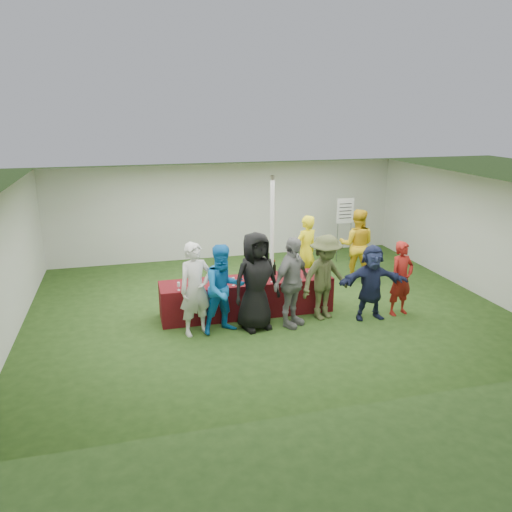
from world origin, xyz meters
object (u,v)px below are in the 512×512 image
object	(u,v)px
customer_5	(371,282)
customer_4	(325,277)
staff_back	(357,245)
customer_2	(256,281)
customer_3	(292,282)
dump_bucket	(323,273)
wine_list_sign	(345,216)
customer_6	(401,278)
customer_0	(196,289)
staff_pourer	(306,252)
serving_table	(247,296)
customer_1	(224,289)

from	to	relation	value
customer_5	customer_4	bearing A→B (deg)	170.15
staff_back	customer_2	world-z (taller)	customer_2
customer_3	customer_2	bearing A→B (deg)	138.22
dump_bucket	wine_list_sign	bearing A→B (deg)	58.93
customer_3	customer_6	bearing A→B (deg)	-36.78
wine_list_sign	customer_3	size ratio (longest dim) A/B	0.99
customer_0	customer_3	xyz separation A→B (m)	(1.87, -0.10, 0.00)
customer_5	dump_bucket	bearing A→B (deg)	144.14
customer_4	customer_5	size ratio (longest dim) A/B	1.13
staff_back	customer_3	bearing A→B (deg)	69.16
staff_pourer	dump_bucket	bearing A→B (deg)	62.18
customer_5	serving_table	bearing A→B (deg)	165.01
customer_0	customer_2	size ratio (longest dim) A/B	0.93
customer_0	customer_1	bearing A→B (deg)	-22.11
customer_0	customer_3	size ratio (longest dim) A/B	1.00
customer_4	customer_6	world-z (taller)	customer_4
customer_2	customer_4	distance (m)	1.49
wine_list_sign	customer_5	distance (m)	4.09
wine_list_sign	customer_2	size ratio (longest dim) A/B	0.92
serving_table	customer_6	bearing A→B (deg)	-15.33
dump_bucket	customer_1	distance (m)	2.32
staff_back	customer_6	world-z (taller)	staff_back
customer_0	customer_4	bearing A→B (deg)	-15.60
customer_2	customer_5	world-z (taller)	customer_2
staff_back	customer_6	xyz separation A→B (m)	(-0.09, -2.29, -0.11)
wine_list_sign	customer_1	size ratio (longest dim) A/B	1.03
serving_table	customer_4	bearing A→B (deg)	-23.69
customer_1	staff_back	bearing A→B (deg)	16.26
customer_1	wine_list_sign	bearing A→B (deg)	28.07
customer_3	dump_bucket	bearing A→B (deg)	-2.68
customer_0	customer_1	world-z (taller)	customer_0
serving_table	staff_pourer	distance (m)	2.19
serving_table	wine_list_sign	world-z (taller)	wine_list_sign
staff_back	customer_2	xyz separation A→B (m)	(-3.19, -2.20, 0.07)
staff_pourer	customer_0	distance (m)	3.50
customer_6	customer_3	bearing A→B (deg)	166.88
wine_list_sign	customer_0	distance (m)	6.01
dump_bucket	customer_6	xyz separation A→B (m)	(1.48, -0.63, -0.05)
dump_bucket	customer_4	size ratio (longest dim) A/B	0.13
staff_pourer	customer_5	world-z (taller)	staff_pourer
customer_3	customer_5	world-z (taller)	customer_3
staff_back	customer_1	size ratio (longest dim) A/B	1.03
customer_0	customer_3	distance (m)	1.87
customer_4	customer_2	bearing A→B (deg)	165.75
wine_list_sign	serving_table	bearing A→B (deg)	-139.95
staff_back	customer_5	world-z (taller)	staff_back
dump_bucket	customer_5	distance (m)	1.03
dump_bucket	staff_back	size ratio (longest dim) A/B	0.13
serving_table	staff_back	size ratio (longest dim) A/B	1.99
serving_table	wine_list_sign	xyz separation A→B (m)	(3.55, 2.98, 0.94)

